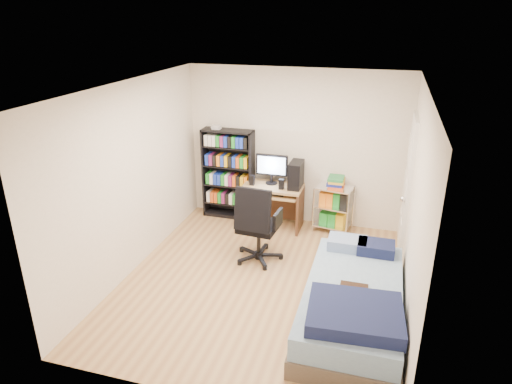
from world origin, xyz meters
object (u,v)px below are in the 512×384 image
(computer_desk, at_px, (279,189))
(office_chair, at_px, (257,237))
(media_shelf, at_px, (228,173))
(bed, at_px, (353,303))

(computer_desk, distance_m, office_chair, 1.20)
(media_shelf, bearing_deg, bed, -46.04)
(bed, bearing_deg, office_chair, 143.18)
(media_shelf, xyz_separation_m, computer_desk, (0.91, -0.15, -0.13))
(computer_desk, height_order, office_chair, computer_desk)
(bed, bearing_deg, media_shelf, 133.96)
(computer_desk, bearing_deg, office_chair, -91.30)
(computer_desk, height_order, bed, computer_desk)
(office_chair, height_order, bed, office_chair)
(media_shelf, height_order, office_chair, media_shelf)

